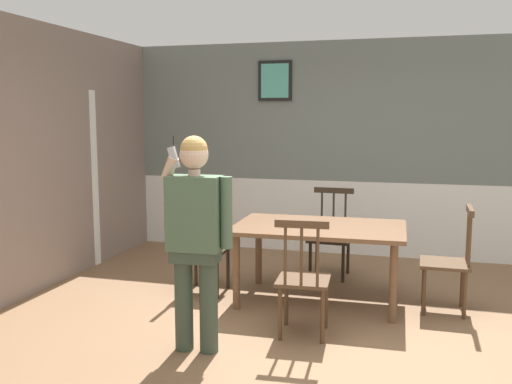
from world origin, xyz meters
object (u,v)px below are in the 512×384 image
object	(u,v)px
chair_by_doorway	(303,279)
dining_table	(319,234)
chair_at_table_head	(449,261)
chair_opposite_corner	(331,235)
chair_near_window	(202,245)
person_figure	(196,230)

from	to	relation	value
chair_by_doorway	dining_table	bearing A→B (deg)	87.44
dining_table	chair_at_table_head	distance (m)	1.21
chair_by_doorway	chair_opposite_corner	world-z (taller)	chair_by_doorway
dining_table	chair_opposite_corner	world-z (taller)	chair_opposite_corner
chair_near_window	dining_table	bearing A→B (deg)	90.23
person_figure	chair_opposite_corner	bearing A→B (deg)	-108.44
dining_table	chair_by_doorway	distance (m)	0.93
chair_near_window	chair_by_doorway	size ratio (longest dim) A/B	1.06
chair_opposite_corner	chair_at_table_head	bearing A→B (deg)	145.99
chair_at_table_head	chair_opposite_corner	distance (m)	1.51
person_figure	chair_by_doorway	bearing A→B (deg)	-146.93
person_figure	chair_near_window	bearing A→B (deg)	-72.48
chair_by_doorway	chair_at_table_head	world-z (taller)	chair_by_doorway
dining_table	chair_by_doorway	size ratio (longest dim) A/B	1.65
chair_near_window	chair_by_doorway	distance (m)	1.51
chair_near_window	chair_opposite_corner	distance (m)	1.51
dining_table	chair_by_doorway	bearing A→B (deg)	-88.64
chair_opposite_corner	chair_near_window	bearing A→B (deg)	40.60
chair_at_table_head	person_figure	xyz separation A→B (m)	(-1.90, -1.45, 0.47)
chair_opposite_corner	person_figure	distance (m)	2.48
chair_by_doorway	person_figure	size ratio (longest dim) A/B	0.60
chair_at_table_head	person_figure	size ratio (longest dim) A/B	0.60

